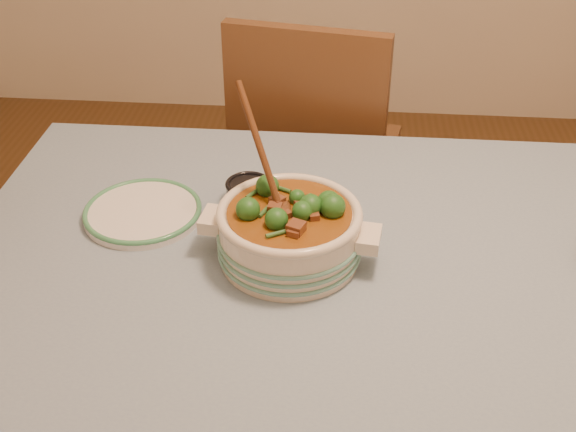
% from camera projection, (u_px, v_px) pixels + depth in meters
% --- Properties ---
extents(dining_table, '(1.68, 1.08, 0.76)m').
position_uv_depth(dining_table, '(358.00, 294.00, 1.51)').
color(dining_table, brown).
rests_on(dining_table, floor).
extents(stew_casserole, '(0.37, 0.31, 0.34)m').
position_uv_depth(stew_casserole, '(289.00, 229.00, 1.43)').
color(stew_casserole, beige).
rests_on(stew_casserole, dining_table).
extents(white_plate, '(0.33, 0.33, 0.02)m').
position_uv_depth(white_plate, '(143.00, 212.00, 1.58)').
color(white_plate, white).
rests_on(white_plate, dining_table).
extents(condiment_bowl, '(0.11, 0.11, 0.05)m').
position_uv_depth(condiment_bowl, '(249.00, 191.00, 1.62)').
color(condiment_bowl, black).
rests_on(condiment_bowl, dining_table).
extents(chair_far, '(0.54, 0.54, 0.99)m').
position_uv_depth(chair_far, '(314.00, 150.00, 2.24)').
color(chair_far, brown).
rests_on(chair_far, floor).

